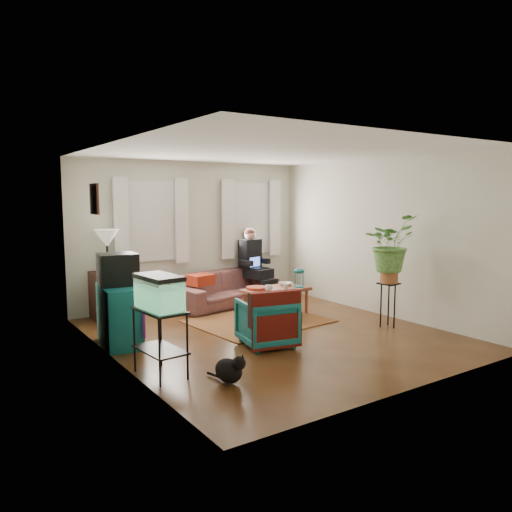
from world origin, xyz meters
TOP-DOWN VIEW (x-y plane):
  - floor at (0.00, 0.00)m, footprint 4.50×5.00m
  - ceiling at (0.00, 0.00)m, footprint 4.50×5.00m
  - wall_back at (0.00, 2.50)m, footprint 4.50×0.01m
  - wall_front at (0.00, -2.50)m, footprint 4.50×0.01m
  - wall_left at (-2.25, 0.00)m, footprint 0.01×5.00m
  - wall_right at (2.25, 0.00)m, footprint 0.01×5.00m
  - window_left at (-0.80, 2.48)m, footprint 1.08×0.04m
  - window_right at (1.25, 2.48)m, footprint 1.08×0.04m
  - curtains_left at (-0.80, 2.40)m, footprint 1.36×0.06m
  - curtains_right at (1.25, 2.40)m, footprint 1.36×0.06m
  - picture_frame at (-2.21, 0.85)m, footprint 0.04×0.32m
  - area_rug at (0.25, 0.70)m, footprint 2.13×1.77m
  - sofa at (0.43, 2.05)m, footprint 2.23×1.28m
  - seated_person at (1.17, 2.22)m, footprint 0.66×0.75m
  - side_table at (-1.65, 2.25)m, footprint 0.53×0.53m
  - table_lamp at (-1.65, 2.25)m, footprint 0.40×0.40m
  - dresser at (-1.99, 0.72)m, footprint 0.55×0.94m
  - crt_tv at (-1.96, 0.81)m, footprint 0.54×0.50m
  - aquarium_stand at (-2.00, -0.68)m, footprint 0.44×0.70m
  - aquarium at (-2.00, -0.68)m, footprint 0.39×0.64m
  - black_cat at (-1.49, -1.29)m, footprint 0.34×0.44m
  - armchair at (-0.37, -0.41)m, footprint 0.79×0.75m
  - serape_throw at (-0.42, -0.68)m, footprint 0.72×0.29m
  - coffee_table at (0.73, 0.89)m, footprint 1.16×0.71m
  - cup_a at (0.49, 0.77)m, footprint 0.14×0.14m
  - cup_b at (0.80, 0.71)m, footprint 0.11×0.11m
  - bowl at (1.03, 1.02)m, footprint 0.24×0.24m
  - snack_tray at (0.42, 1.01)m, footprint 0.37×0.37m
  - birdcage at (1.13, 0.78)m, footprint 0.20×0.20m
  - plant_stand at (1.71, -0.66)m, footprint 0.32×0.32m
  - potted_plant at (1.71, -0.66)m, footprint 0.86×0.77m

SIDE VIEW (x-z plane):
  - floor at x=0.00m, z-range -0.01..0.01m
  - area_rug at x=0.25m, z-range 0.00..0.01m
  - black_cat at x=-1.49m, z-range 0.00..0.33m
  - coffee_table at x=0.73m, z-range 0.00..0.46m
  - plant_stand at x=1.71m, z-range 0.00..0.68m
  - armchair at x=-0.37m, z-range 0.00..0.70m
  - aquarium_stand at x=-2.00m, z-range 0.00..0.75m
  - side_table at x=-1.65m, z-range 0.00..0.77m
  - dresser at x=-1.99m, z-range 0.00..0.80m
  - sofa at x=0.43m, z-range 0.00..0.82m
  - snack_tray at x=0.42m, z-range 0.46..0.50m
  - bowl at x=1.03m, z-range 0.46..0.51m
  - serape_throw at x=-0.42m, z-range 0.21..0.78m
  - cup_b at x=0.80m, z-range 0.46..0.55m
  - cup_a at x=0.49m, z-range 0.46..0.56m
  - birdcage at x=1.13m, z-range 0.46..0.78m
  - seated_person at x=1.17m, z-range 0.00..1.25m
  - aquarium at x=-2.00m, z-range 0.75..1.15m
  - crt_tv at x=-1.96m, z-range 0.80..1.23m
  - table_lamp at x=-1.65m, z-range 0.74..1.44m
  - potted_plant at x=1.71m, z-range 0.72..1.58m
  - wall_back at x=0.00m, z-range 0.00..2.60m
  - wall_front at x=0.00m, z-range 0.00..2.60m
  - wall_left at x=-2.25m, z-range 0.00..2.60m
  - wall_right at x=2.25m, z-range 0.00..2.60m
  - curtains_left at x=-0.80m, z-range 0.80..2.30m
  - curtains_right at x=1.25m, z-range 0.80..2.30m
  - window_left at x=-0.80m, z-range 0.86..2.24m
  - window_right at x=1.25m, z-range 0.86..2.24m
  - picture_frame at x=-2.21m, z-range 1.75..2.15m
  - ceiling at x=0.00m, z-range 2.60..2.60m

